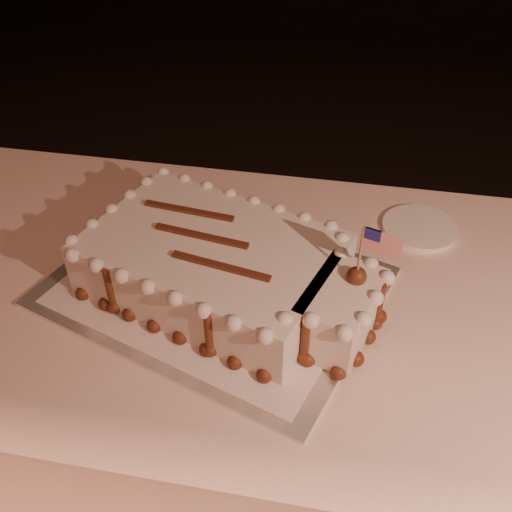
% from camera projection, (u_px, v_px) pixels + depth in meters
% --- Properties ---
extents(room_shell, '(6.10, 8.10, 2.90)m').
position_uv_depth(room_shell, '(339.00, 152.00, 0.19)').
color(room_shell, black).
rests_on(room_shell, ground).
extents(banquet_table, '(2.40, 0.80, 0.75)m').
position_uv_depth(banquet_table, '(316.00, 415.00, 1.30)').
color(banquet_table, beige).
rests_on(banquet_table, ground).
extents(cake_board, '(0.69, 0.60, 0.01)m').
position_uv_depth(cake_board, '(214.00, 286.00, 1.07)').
color(cake_board, silver).
rests_on(cake_board, banquet_table).
extents(doily, '(0.62, 0.54, 0.00)m').
position_uv_depth(doily, '(214.00, 284.00, 1.07)').
color(doily, silver).
rests_on(doily, cake_board).
extents(sheet_cake, '(0.58, 0.43, 0.22)m').
position_uv_depth(sheet_cake, '(227.00, 269.00, 1.03)').
color(sheet_cake, silver).
rests_on(sheet_cake, doily).
extents(side_plate, '(0.16, 0.16, 0.01)m').
position_uv_depth(side_plate, '(419.00, 228.00, 1.21)').
color(side_plate, white).
rests_on(side_plate, banquet_table).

